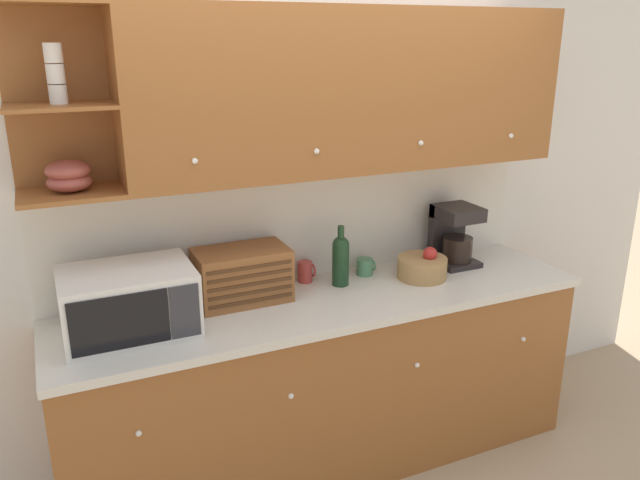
{
  "coord_description": "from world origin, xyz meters",
  "views": [
    {
      "loc": [
        -1.22,
        -2.89,
        2.18
      ],
      "look_at": [
        0.0,
        -0.22,
        1.22
      ],
      "focal_mm": 35.0,
      "sensor_mm": 36.0,
      "label": 1
    }
  ],
  "objects_px": {
    "microwave": "(128,302)",
    "fruit_basket": "(422,267)",
    "wine_bottle": "(341,258)",
    "mug": "(306,272)",
    "coffee_maker": "(454,235)",
    "mug_blue_second": "(365,267)",
    "bread_box": "(242,275)"
  },
  "relations": [
    {
      "from": "microwave",
      "to": "wine_bottle",
      "type": "height_order",
      "value": "wine_bottle"
    },
    {
      "from": "mug",
      "to": "coffee_maker",
      "type": "xyz_separation_m",
      "value": [
        0.87,
        -0.09,
        0.11
      ]
    },
    {
      "from": "mug_blue_second",
      "to": "wine_bottle",
      "type": "bearing_deg",
      "value": -158.19
    },
    {
      "from": "mug",
      "to": "fruit_basket",
      "type": "bearing_deg",
      "value": -19.68
    },
    {
      "from": "microwave",
      "to": "fruit_basket",
      "type": "bearing_deg",
      "value": 0.76
    },
    {
      "from": "mug",
      "to": "coffee_maker",
      "type": "distance_m",
      "value": 0.88
    },
    {
      "from": "fruit_basket",
      "to": "wine_bottle",
      "type": "bearing_deg",
      "value": 167.77
    },
    {
      "from": "coffee_maker",
      "to": "fruit_basket",
      "type": "bearing_deg",
      "value": -156.83
    },
    {
      "from": "mug",
      "to": "wine_bottle",
      "type": "height_order",
      "value": "wine_bottle"
    },
    {
      "from": "microwave",
      "to": "wine_bottle",
      "type": "relative_size",
      "value": 1.73
    },
    {
      "from": "bread_box",
      "to": "mug",
      "type": "height_order",
      "value": "bread_box"
    },
    {
      "from": "microwave",
      "to": "coffee_maker",
      "type": "relative_size",
      "value": 1.63
    },
    {
      "from": "wine_bottle",
      "to": "mug_blue_second",
      "type": "bearing_deg",
      "value": 21.81
    },
    {
      "from": "mug_blue_second",
      "to": "bread_box",
      "type": "bearing_deg",
      "value": -175.65
    },
    {
      "from": "microwave",
      "to": "wine_bottle",
      "type": "distance_m",
      "value": 1.08
    },
    {
      "from": "mug",
      "to": "mug_blue_second",
      "type": "bearing_deg",
      "value": -6.94
    },
    {
      "from": "bread_box",
      "to": "fruit_basket",
      "type": "relative_size",
      "value": 1.7
    },
    {
      "from": "microwave",
      "to": "fruit_basket",
      "type": "distance_m",
      "value": 1.52
    },
    {
      "from": "wine_bottle",
      "to": "mug_blue_second",
      "type": "distance_m",
      "value": 0.22
    },
    {
      "from": "mug_blue_second",
      "to": "coffee_maker",
      "type": "xyz_separation_m",
      "value": [
        0.54,
        -0.05,
        0.12
      ]
    },
    {
      "from": "mug_blue_second",
      "to": "coffee_maker",
      "type": "relative_size",
      "value": 0.3
    },
    {
      "from": "fruit_basket",
      "to": "mug_blue_second",
      "type": "bearing_deg",
      "value": 146.4
    },
    {
      "from": "coffee_maker",
      "to": "microwave",
      "type": "bearing_deg",
      "value": -175.51
    },
    {
      "from": "microwave",
      "to": "mug",
      "type": "bearing_deg",
      "value": 13.93
    },
    {
      "from": "microwave",
      "to": "mug",
      "type": "height_order",
      "value": "microwave"
    },
    {
      "from": "microwave",
      "to": "bread_box",
      "type": "bearing_deg",
      "value": 13.82
    },
    {
      "from": "bread_box",
      "to": "mug",
      "type": "xyz_separation_m",
      "value": [
        0.38,
        0.09,
        -0.08
      ]
    },
    {
      "from": "fruit_basket",
      "to": "microwave",
      "type": "bearing_deg",
      "value": -179.24
    },
    {
      "from": "mug",
      "to": "bread_box",
      "type": "bearing_deg",
      "value": -165.91
    },
    {
      "from": "fruit_basket",
      "to": "coffee_maker",
      "type": "height_order",
      "value": "coffee_maker"
    },
    {
      "from": "mug_blue_second",
      "to": "fruit_basket",
      "type": "relative_size",
      "value": 0.39
    },
    {
      "from": "bread_box",
      "to": "fruit_basket",
      "type": "bearing_deg",
      "value": -6.85
    }
  ]
}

